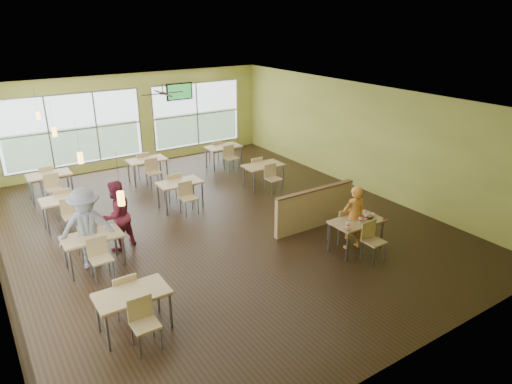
# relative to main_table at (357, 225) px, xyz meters

# --- Properties ---
(room) EXTENTS (12.00, 12.04, 3.20)m
(room) POSITION_rel_main_table_xyz_m (-2.00, 3.00, 0.97)
(room) COLOR black
(room) RESTS_ON ground
(window_bays) EXTENTS (9.24, 10.24, 2.38)m
(window_bays) POSITION_rel_main_table_xyz_m (-4.65, 6.08, 0.85)
(window_bays) COLOR white
(window_bays) RESTS_ON room
(main_table) EXTENTS (1.22, 1.52, 0.87)m
(main_table) POSITION_rel_main_table_xyz_m (0.00, 0.00, 0.00)
(main_table) COLOR tan
(main_table) RESTS_ON floor
(half_wall_divider) EXTENTS (2.40, 0.14, 1.04)m
(half_wall_divider) POSITION_rel_main_table_xyz_m (0.00, 1.45, -0.11)
(half_wall_divider) COLOR tan
(half_wall_divider) RESTS_ON floor
(dining_tables) EXTENTS (6.92, 8.72, 0.87)m
(dining_tables) POSITION_rel_main_table_xyz_m (-3.05, 4.71, -0.00)
(dining_tables) COLOR tan
(dining_tables) RESTS_ON floor
(pendant_lights) EXTENTS (0.11, 7.31, 0.86)m
(pendant_lights) POSITION_rel_main_table_xyz_m (-5.20, 3.68, 1.82)
(pendant_lights) COLOR #2D2119
(pendant_lights) RESTS_ON ceiling
(ceiling_fan) EXTENTS (1.25, 1.25, 0.29)m
(ceiling_fan) POSITION_rel_main_table_xyz_m (-2.00, 6.00, 2.32)
(ceiling_fan) COLOR #2D2119
(ceiling_fan) RESTS_ON ceiling
(tv_backwall) EXTENTS (1.00, 0.07, 0.60)m
(tv_backwall) POSITION_rel_main_table_xyz_m (-0.20, 8.90, 1.82)
(tv_backwall) COLOR black
(tv_backwall) RESTS_ON wall_back
(man_plaid) EXTENTS (0.62, 0.46, 1.53)m
(man_plaid) POSITION_rel_main_table_xyz_m (0.01, 0.12, 0.14)
(man_plaid) COLOR #D84318
(man_plaid) RESTS_ON floor
(patron_maroon) EXTENTS (0.98, 0.88, 1.64)m
(patron_maroon) POSITION_rel_main_table_xyz_m (-4.49, 3.07, 0.19)
(patron_maroon) COLOR maroon
(patron_maroon) RESTS_ON floor
(patron_grey) EXTENTS (1.29, 0.92, 1.80)m
(patron_grey) POSITION_rel_main_table_xyz_m (-5.26, 2.59, 0.27)
(patron_grey) COLOR slate
(patron_grey) RESTS_ON floor
(cup_blue) EXTENTS (0.08, 0.08, 0.30)m
(cup_blue) POSITION_rel_main_table_xyz_m (-0.42, -0.13, 0.18)
(cup_blue) COLOR white
(cup_blue) RESTS_ON main_table
(cup_yellow) EXTENTS (0.09, 0.09, 0.31)m
(cup_yellow) POSITION_rel_main_table_xyz_m (-0.02, -0.12, 0.18)
(cup_yellow) COLOR white
(cup_yellow) RESTS_ON main_table
(cup_red_near) EXTENTS (0.10, 0.10, 0.36)m
(cup_red_near) POSITION_rel_main_table_xyz_m (0.20, -0.08, 0.19)
(cup_red_near) COLOR white
(cup_red_near) RESTS_ON main_table
(cup_red_far) EXTENTS (0.09, 0.09, 0.31)m
(cup_red_far) POSITION_rel_main_table_xyz_m (0.38, -0.10, 0.18)
(cup_red_far) COLOR white
(cup_red_far) RESTS_ON main_table
(food_basket) EXTENTS (0.24, 0.24, 0.05)m
(food_basket) POSITION_rel_main_table_xyz_m (0.32, -0.04, 0.15)
(food_basket) COLOR black
(food_basket) RESTS_ON main_table
(ketchup_cup) EXTENTS (0.06, 0.06, 0.03)m
(ketchup_cup) POSITION_rel_main_table_xyz_m (0.55, -0.30, 0.13)
(ketchup_cup) COLOR #95240B
(ketchup_cup) RESTS_ON main_table
(wrapper_left) EXTENTS (0.21, 0.20, 0.04)m
(wrapper_left) POSITION_rel_main_table_xyz_m (-0.54, -0.24, 0.14)
(wrapper_left) COLOR tan
(wrapper_left) RESTS_ON main_table
(wrapper_mid) EXTENTS (0.22, 0.21, 0.05)m
(wrapper_mid) POSITION_rel_main_table_xyz_m (0.00, 0.13, 0.14)
(wrapper_mid) COLOR tan
(wrapper_mid) RESTS_ON main_table
(wrapper_right) EXTENTS (0.16, 0.15, 0.03)m
(wrapper_right) POSITION_rel_main_table_xyz_m (0.31, -0.22, 0.14)
(wrapper_right) COLOR tan
(wrapper_right) RESTS_ON main_table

